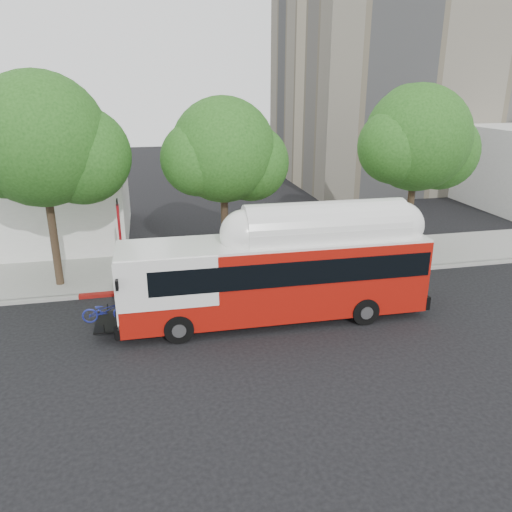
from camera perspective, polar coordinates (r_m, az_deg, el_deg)
The scene contains 9 objects.
ground at distance 20.57m, azimuth 1.96°, elevation -7.22°, with size 120.00×120.00×0.00m, color black.
sidewalk at distance 26.37m, azimuth -1.51°, elevation -0.91°, with size 60.00×5.00×0.15m, color gray.
curb_strip at distance 24.00m, azimuth -0.33°, elevation -3.00°, with size 60.00×0.30×0.15m, color gray.
red_curb_segment at distance 23.60m, azimuth -7.48°, elevation -3.56°, with size 10.00×0.32×0.16m, color maroon.
street_tree_left at distance 23.84m, azimuth -22.20°, elevation 11.71°, with size 6.67×5.80×9.74m.
street_tree_mid at distance 24.44m, azimuth -2.82°, elevation 11.57°, with size 5.75×5.00×8.62m.
street_tree_right at distance 27.70m, azimuth 18.66°, elevation 12.25°, with size 6.21×5.40×9.18m.
transit_bus at distance 19.93m, azimuth 2.39°, elevation -2.45°, with size 13.06×2.91×3.85m.
signal_pole at distance 23.40m, azimuth -15.18°, elevation 1.27°, with size 0.12×0.41×4.31m.
Camera 1 is at (-4.63, -17.82, 9.16)m, focal length 35.00 mm.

